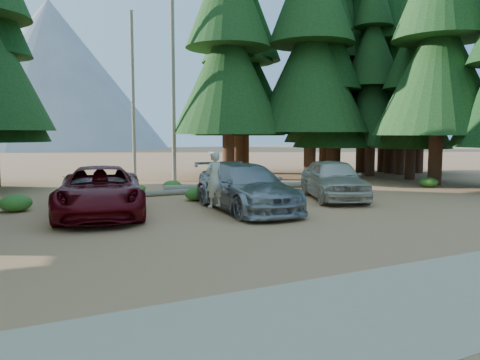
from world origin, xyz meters
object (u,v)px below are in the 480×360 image
at_px(silver_minivan_right, 333,179).
at_px(frisbee_player, 214,179).
at_px(log_right, 222,188).
at_px(red_pickup, 100,191).
at_px(log_mid, 287,185).
at_px(silver_minivan_center, 246,187).
at_px(log_left, 173,192).

distance_m(silver_minivan_right, frisbee_player, 6.38).
bearing_deg(log_right, silver_minivan_right, -35.63).
bearing_deg(red_pickup, log_mid, 33.76).
distance_m(red_pickup, frisbee_player, 3.95).
xyz_separation_m(log_mid, log_right, (-3.77, -0.07, 0.03)).
bearing_deg(frisbee_player, red_pickup, -44.39).
distance_m(silver_minivan_right, log_right, 5.57).
bearing_deg(silver_minivan_right, frisbee_player, -144.99).
bearing_deg(frisbee_player, silver_minivan_center, -177.86).
bearing_deg(log_left, log_mid, 1.82).
relative_size(red_pickup, silver_minivan_center, 1.04).
distance_m(silver_minivan_center, log_left, 5.43).
height_order(silver_minivan_center, silver_minivan_right, silver_minivan_right).
bearing_deg(log_mid, log_right, -164.02).
distance_m(log_left, log_mid, 6.33).
bearing_deg(log_mid, log_left, -163.31).
height_order(log_mid, log_right, log_right).
relative_size(silver_minivan_right, log_left, 1.43).
distance_m(red_pickup, log_right, 7.76).
bearing_deg(log_mid, silver_minivan_center, -118.99).
relative_size(frisbee_player, log_right, 0.34).
distance_m(silver_minivan_center, frisbee_player, 1.65).
height_order(silver_minivan_right, log_right, silver_minivan_right).
bearing_deg(silver_minivan_center, frisbee_player, -157.59).
relative_size(log_mid, log_right, 0.66).
relative_size(silver_minivan_center, log_right, 1.04).
distance_m(red_pickup, silver_minivan_right, 9.72).
bearing_deg(log_left, red_pickup, -134.28).
relative_size(silver_minivan_center, log_left, 1.63).
height_order(frisbee_player, log_left, frisbee_player).
xyz_separation_m(red_pickup, silver_minivan_right, (9.71, -0.32, 0.03)).
relative_size(log_left, log_mid, 0.96).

